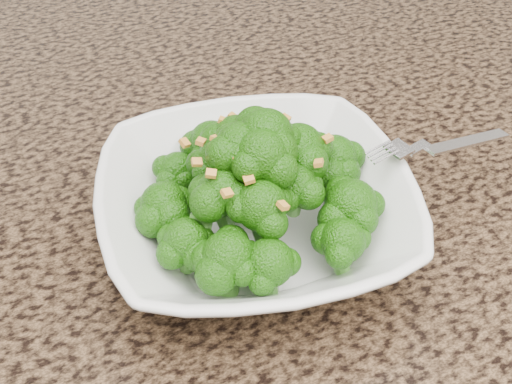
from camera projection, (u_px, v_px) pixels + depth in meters
name	position (u px, v px, depth m)	size (l,w,h in m)	color
granite_counter	(76.00, 229.00, 0.57)	(1.64, 1.04, 0.03)	brown
bowl	(256.00, 210.00, 0.52)	(0.25, 0.25, 0.06)	white
broccoli_pile	(256.00, 143.00, 0.48)	(0.22, 0.22, 0.07)	#21660B
garlic_topping	(256.00, 98.00, 0.45)	(0.13, 0.13, 0.01)	gold
fork	(421.00, 147.00, 0.52)	(0.16, 0.03, 0.01)	silver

